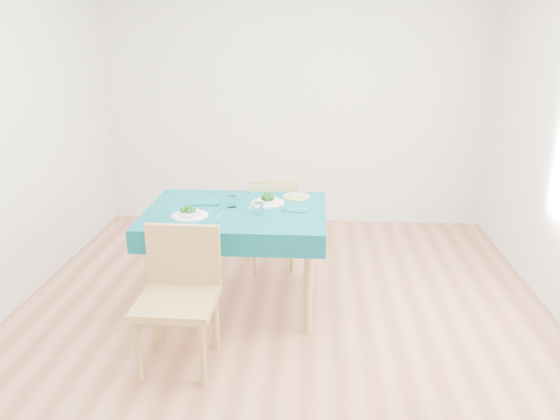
# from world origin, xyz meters

# --- Properties ---
(room_shell) EXTENTS (4.02, 4.52, 2.73)m
(room_shell) POSITION_xyz_m (0.00, 0.00, 1.35)
(room_shell) COLOR #985C3F
(room_shell) RESTS_ON ground
(table) EXTENTS (1.29, 0.98, 0.76)m
(table) POSITION_xyz_m (-0.34, 0.27, 0.38)
(table) COLOR #084F58
(table) RESTS_ON ground
(chair_near) EXTENTS (0.48, 0.52, 1.17)m
(chair_near) POSITION_xyz_m (-0.59, -0.55, 0.59)
(chair_near) COLOR #AA8850
(chair_near) RESTS_ON ground
(chair_far) EXTENTS (0.52, 0.54, 1.01)m
(chair_far) POSITION_xyz_m (-0.15, 0.97, 0.50)
(chair_far) COLOR #AA8850
(chair_far) RESTS_ON ground
(bowl_near) EXTENTS (0.26, 0.26, 0.08)m
(bowl_near) POSITION_xyz_m (-0.64, 0.09, 0.80)
(bowl_near) COLOR white
(bowl_near) RESTS_ON table
(bowl_far) EXTENTS (0.25, 0.25, 0.08)m
(bowl_far) POSITION_xyz_m (-0.12, 0.43, 0.80)
(bowl_far) COLOR white
(bowl_far) RESTS_ON table
(fork_near) EXTENTS (0.04, 0.19, 0.00)m
(fork_near) POSITION_xyz_m (-0.71, 0.20, 0.76)
(fork_near) COLOR silver
(fork_near) RESTS_ON table
(knife_near) EXTENTS (0.05, 0.19, 0.00)m
(knife_near) POSITION_xyz_m (-0.44, 0.11, 0.76)
(knife_near) COLOR silver
(knife_near) RESTS_ON table
(fork_far) EXTENTS (0.06, 0.16, 0.00)m
(fork_far) POSITION_xyz_m (-0.23, 0.36, 0.76)
(fork_far) COLOR silver
(fork_far) RESTS_ON table
(knife_far) EXTENTS (0.09, 0.20, 0.00)m
(knife_far) POSITION_xyz_m (0.07, 0.31, 0.76)
(knife_far) COLOR silver
(knife_far) RESTS_ON table
(napkin_near) EXTENTS (0.22, 0.16, 0.01)m
(napkin_near) POSITION_xyz_m (-0.59, 0.41, 0.76)
(napkin_near) COLOR #0B5862
(napkin_near) RESTS_ON table
(napkin_far) EXTENTS (0.21, 0.17, 0.01)m
(napkin_far) POSITION_xyz_m (0.10, 0.29, 0.76)
(napkin_far) COLOR #0B5862
(napkin_far) RESTS_ON table
(tumbler_center) EXTENTS (0.07, 0.07, 0.09)m
(tumbler_center) POSITION_xyz_m (-0.37, 0.33, 0.80)
(tumbler_center) COLOR white
(tumbler_center) RESTS_ON table
(tumbler_side) EXTENTS (0.07, 0.07, 0.08)m
(tumbler_side) POSITION_xyz_m (-0.17, 0.18, 0.80)
(tumbler_side) COLOR white
(tumbler_side) RESTS_ON table
(side_plate) EXTENTS (0.21, 0.21, 0.01)m
(side_plate) POSITION_xyz_m (0.09, 0.61, 0.76)
(side_plate) COLOR #C5CA62
(side_plate) RESTS_ON table
(bread_slice) EXTENTS (0.11, 0.11, 0.02)m
(bread_slice) POSITION_xyz_m (0.09, 0.61, 0.78)
(bread_slice) COLOR beige
(bread_slice) RESTS_ON side_plate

